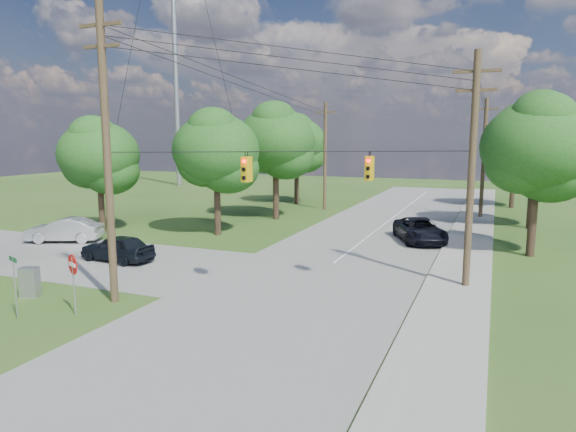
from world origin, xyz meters
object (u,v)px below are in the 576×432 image
at_px(pole_ne, 472,168).
at_px(car_cross_silver, 64,230).
at_px(pole_north_w, 325,155).
at_px(control_cabinet, 30,282).
at_px(do_not_enter_sign, 73,271).
at_px(pole_sw, 107,152).
at_px(car_main_north, 420,230).
at_px(car_cross_dark, 117,248).
at_px(pole_north_e, 484,157).

xyz_separation_m(pole_ne, car_cross_silver, (-24.88, 0.96, -4.66)).
relative_size(pole_north_w, control_cabinet, 7.71).
bearing_deg(pole_north_w, do_not_enter_sign, -89.81).
height_order(pole_sw, car_main_north, pole_sw).
distance_m(car_cross_dark, control_cabinet, 6.54).
relative_size(pole_north_w, car_cross_dark, 2.30).
relative_size(pole_ne, car_main_north, 1.92).
height_order(car_cross_dark, car_cross_silver, car_cross_silver).
relative_size(pole_north_e, do_not_enter_sign, 4.19).
bearing_deg(car_cross_silver, car_cross_dark, 44.66).
bearing_deg(car_cross_dark, pole_ne, 101.17).
xyz_separation_m(pole_north_w, do_not_enter_sign, (0.10, -31.47, -3.39)).
xyz_separation_m(pole_north_e, pole_north_w, (-13.90, 0.00, 0.00)).
height_order(pole_north_e, car_cross_silver, pole_north_e).
height_order(pole_ne, pole_north_e, pole_ne).
relative_size(car_cross_dark, control_cabinet, 3.35).
distance_m(pole_sw, car_cross_dark, 9.08).
distance_m(pole_north_e, do_not_enter_sign, 34.53).
relative_size(car_cross_dark, car_main_north, 0.79).
relative_size(car_cross_dark, car_cross_silver, 0.92).
xyz_separation_m(pole_ne, pole_north_w, (-13.90, 22.00, -0.34)).
xyz_separation_m(car_cross_dark, do_not_enter_sign, (4.30, -7.49, 0.97)).
xyz_separation_m(pole_sw, car_main_north, (10.10, 17.39, -5.44)).
height_order(pole_sw, pole_ne, pole_sw).
distance_m(car_main_north, do_not_enter_sign, 21.90).
height_order(pole_north_w, control_cabinet, pole_north_w).
bearing_deg(pole_north_e, pole_sw, -114.52).
relative_size(pole_north_w, do_not_enter_sign, 4.19).
height_order(car_cross_dark, car_main_north, car_main_north).
bearing_deg(pole_sw, control_cabinet, -167.14).
xyz_separation_m(pole_sw, pole_north_e, (13.50, 29.60, -1.10)).
relative_size(control_cabinet, do_not_enter_sign, 0.54).
bearing_deg(do_not_enter_sign, pole_north_w, 113.84).
relative_size(car_main_north, do_not_enter_sign, 2.29).
bearing_deg(car_cross_dark, do_not_enter_sign, 34.76).
height_order(pole_north_w, car_cross_dark, pole_north_w).
xyz_separation_m(pole_sw, pole_north_w, (-0.40, 29.60, -1.10)).
height_order(pole_north_e, do_not_enter_sign, pole_north_e).
xyz_separation_m(pole_north_e, control_cabinet, (-17.28, -30.46, -4.48)).
relative_size(pole_sw, car_cross_silver, 2.54).
distance_m(pole_north_e, control_cabinet, 35.31).
relative_size(pole_north_w, car_cross_silver, 2.12).
distance_m(pole_ne, car_main_north, 11.37).
bearing_deg(do_not_enter_sign, control_cabinet, -172.43).
bearing_deg(car_cross_silver, pole_ne, 65.80).
height_order(pole_north_e, pole_north_w, same).
distance_m(pole_ne, pole_north_w, 26.03).
distance_m(pole_ne, do_not_enter_sign, 17.14).
distance_m(car_cross_dark, car_main_north, 18.82).
height_order(car_cross_silver, car_main_north, car_cross_silver).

